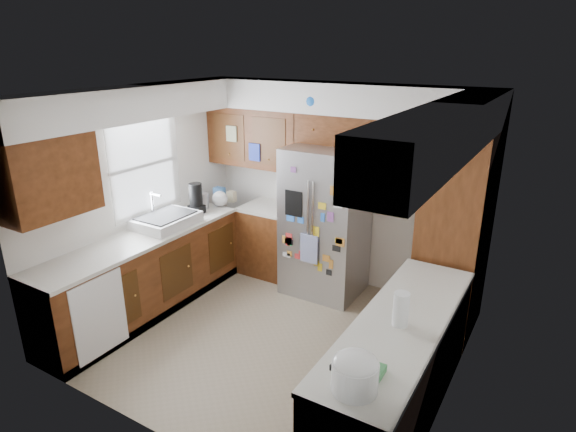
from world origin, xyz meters
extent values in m
plane|color=gray|center=(0.00, 0.00, 0.00)|extent=(3.60, 3.60, 0.00)
cube|color=white|center=(0.00, 1.60, 1.25)|extent=(3.60, 0.04, 2.50)
cube|color=white|center=(-1.80, 0.00, 1.25)|extent=(0.04, 3.20, 2.50)
cube|color=white|center=(1.80, 0.00, 1.25)|extent=(0.04, 3.20, 2.50)
cube|color=white|center=(0.00, -1.60, 1.25)|extent=(3.60, 0.04, 2.50)
cube|color=white|center=(0.00, 0.00, 2.51)|extent=(3.60, 3.20, 0.02)
cube|color=white|center=(0.00, 1.41, 2.33)|extent=(3.60, 0.38, 0.35)
cube|color=white|center=(-1.61, 0.00, 2.33)|extent=(0.38, 3.20, 0.35)
cube|color=white|center=(1.61, 0.00, 2.33)|extent=(0.38, 3.20, 0.35)
cube|color=#401F0C|center=(-1.14, 1.43, 1.77)|extent=(1.33, 0.34, 0.75)
cube|color=#401F0C|center=(1.14, 1.43, 1.77)|extent=(1.33, 0.34, 0.75)
cube|color=#401F0C|center=(-1.63, -1.15, 1.77)|extent=(0.34, 0.85, 0.75)
cube|color=white|center=(-1.79, 0.10, 1.60)|extent=(0.02, 0.90, 1.05)
cube|color=white|center=(-1.75, 0.10, 1.60)|extent=(0.01, 1.02, 1.15)
cube|color=#1E34B3|center=(-1.03, 1.24, 1.62)|extent=(0.16, 0.02, 0.22)
cube|color=beige|center=(-1.39, 1.24, 1.82)|extent=(0.16, 0.02, 0.20)
cube|color=#401F0C|center=(-1.50, -0.30, 0.44)|extent=(0.60, 2.60, 0.88)
cube|color=#401F0C|center=(-0.83, 1.30, 0.44)|extent=(0.75, 0.60, 0.88)
cube|color=beige|center=(-1.50, -0.30, 0.90)|extent=(0.63, 2.60, 0.04)
cube|color=beige|center=(-0.83, 1.30, 0.90)|extent=(0.75, 0.60, 0.04)
cube|color=black|center=(-1.50, -0.30, 0.05)|extent=(0.60, 2.60, 0.10)
cube|color=white|center=(-1.19, -1.15, 0.46)|extent=(0.01, 0.58, 0.80)
cube|color=#401F0C|center=(1.50, -0.47, 0.44)|extent=(0.60, 2.25, 0.88)
cube|color=beige|center=(1.50, -0.47, 0.90)|extent=(0.63, 2.25, 0.04)
cube|color=black|center=(1.50, -0.47, 0.05)|extent=(0.60, 2.25, 0.10)
cube|color=#401F0C|center=(1.50, 1.15, 1.07)|extent=(0.60, 0.90, 2.15)
cube|color=#9E9EA3|center=(0.00, 1.21, 0.90)|extent=(0.90, 0.75, 1.80)
cylinder|color=silver|center=(-0.03, 0.82, 1.05)|extent=(0.02, 0.02, 0.90)
cylinder|color=silver|center=(0.03, 0.82, 1.05)|extent=(0.02, 0.02, 0.90)
cube|color=black|center=(-0.22, 0.83, 1.20)|extent=(0.22, 0.01, 0.30)
cube|color=silver|center=(0.00, 0.80, 0.70)|extent=(0.22, 0.01, 0.34)
cube|color=orange|center=(0.21, 0.82, 0.62)|extent=(0.09, 0.00, 0.08)
cube|color=black|center=(0.33, 0.82, 0.77)|extent=(0.10, 0.00, 0.07)
cube|color=white|center=(0.33, 0.82, 1.30)|extent=(0.11, 0.00, 0.12)
cube|color=orange|center=(0.37, 0.82, 0.85)|extent=(0.11, 0.00, 0.10)
cube|color=#8C4C99|center=(-0.23, 0.82, 1.59)|extent=(0.07, 0.00, 0.06)
cube|color=red|center=(-0.30, 0.82, 0.71)|extent=(0.06, 0.00, 0.09)
cube|color=blue|center=(0.15, 0.82, 1.10)|extent=(0.05, 0.00, 0.10)
cube|color=yellow|center=(0.13, 0.82, 0.49)|extent=(0.06, 0.00, 0.10)
cube|color=black|center=(0.32, 0.82, 1.46)|extent=(0.07, 0.00, 0.11)
cube|color=red|center=(-0.16, 0.82, 0.56)|extent=(0.09, 0.00, 0.06)
cube|color=orange|center=(0.27, 0.82, 0.56)|extent=(0.05, 0.00, 0.11)
cube|color=red|center=(-0.28, 0.82, 0.78)|extent=(0.09, 0.00, 0.09)
cube|color=blue|center=(-0.26, 0.82, 1.03)|extent=(0.11, 0.00, 0.11)
cube|color=yellow|center=(0.06, 0.82, 0.92)|extent=(0.10, 0.00, 0.12)
cube|color=blue|center=(-0.13, 0.82, 1.02)|extent=(0.08, 0.00, 0.08)
cube|color=black|center=(-0.28, 0.82, 0.72)|extent=(0.11, 0.00, 0.07)
cube|color=orange|center=(0.28, 0.82, 1.43)|extent=(0.09, 0.00, 0.10)
cube|color=green|center=(-0.27, 0.82, 0.72)|extent=(0.06, 0.00, 0.10)
cube|color=orange|center=(-0.34, 0.82, 0.73)|extent=(0.07, 0.00, 0.09)
cube|color=white|center=(-0.31, 0.82, 0.54)|extent=(0.10, 0.00, 0.05)
cube|color=#8C4C99|center=(0.25, 0.82, 1.13)|extent=(0.08, 0.00, 0.11)
cube|color=yellow|center=(0.14, 0.82, 1.23)|extent=(0.09, 0.00, 0.08)
cube|color=white|center=(0.03, 0.82, 0.76)|extent=(0.10, 0.00, 0.11)
cube|color=red|center=(-0.10, 0.82, 0.61)|extent=(0.09, 0.00, 0.06)
cube|color=yellow|center=(0.36, 0.82, 0.86)|extent=(0.09, 0.00, 0.06)
cube|color=black|center=(0.25, 0.82, 0.45)|extent=(0.07, 0.00, 0.07)
cube|color=orange|center=(-0.28, 0.82, 0.57)|extent=(0.07, 0.00, 0.07)
cube|color=yellow|center=(0.08, 0.82, 0.53)|extent=(0.06, 0.00, 0.07)
cube|color=#401F0C|center=(0.00, 1.43, 1.98)|extent=(0.96, 0.34, 0.35)
sphere|color=blue|center=(-0.24, 1.35, 2.29)|extent=(0.29, 0.29, 0.29)
cylinder|color=black|center=(0.09, 1.42, 2.24)|extent=(0.31, 0.31, 0.18)
ellipsoid|color=#333338|center=(0.09, 1.42, 2.33)|extent=(0.29, 0.29, 0.13)
cube|color=white|center=(-1.50, 0.10, 0.98)|extent=(0.52, 0.70, 0.12)
cube|color=black|center=(-1.50, 0.10, 1.04)|extent=(0.44, 0.60, 0.02)
cylinder|color=silver|center=(-1.70, 0.10, 1.14)|extent=(0.02, 0.02, 0.30)
cylinder|color=silver|center=(-1.64, 0.10, 1.27)|extent=(0.16, 0.02, 0.02)
cube|color=yellow|center=(-1.37, -0.12, 0.94)|extent=(0.10, 0.18, 0.04)
cube|color=black|center=(-1.50, 0.62, 0.97)|extent=(0.18, 0.14, 0.10)
cylinder|color=black|center=(-1.50, 0.62, 1.16)|extent=(0.16, 0.16, 0.28)
cylinder|color=#9E9EA3|center=(-1.55, 0.80, 1.02)|extent=(0.14, 0.14, 0.20)
sphere|color=white|center=(-1.42, 0.98, 1.02)|extent=(0.20, 0.20, 0.20)
cube|color=#3F72B2|center=(-1.57, 1.17, 1.01)|extent=(0.14, 0.10, 0.18)
cube|color=#BFB28C|center=(-1.41, 1.22, 0.99)|extent=(0.10, 0.08, 0.14)
cylinder|color=white|center=(-1.53, 0.40, 0.98)|extent=(0.08, 0.08, 0.11)
cylinder|color=white|center=(1.50, -1.38, 1.02)|extent=(0.29, 0.29, 0.19)
ellipsoid|color=white|center=(1.50, -1.38, 1.11)|extent=(0.28, 0.28, 0.12)
cube|color=black|center=(1.37, -1.38, 1.03)|extent=(0.04, 0.06, 0.04)
cylinder|color=white|center=(1.50, -0.54, 1.05)|extent=(0.12, 0.12, 0.27)
camera|label=1|loc=(2.39, -3.64, 2.90)|focal=30.00mm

